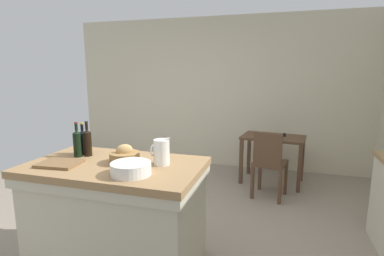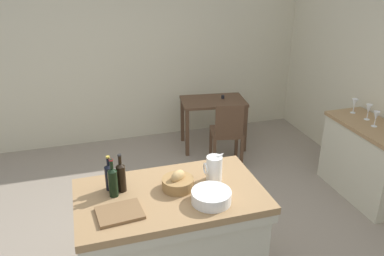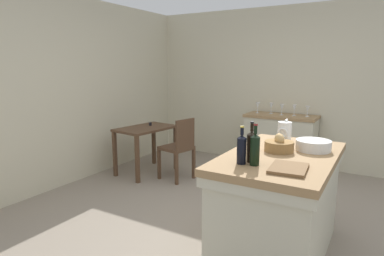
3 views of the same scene
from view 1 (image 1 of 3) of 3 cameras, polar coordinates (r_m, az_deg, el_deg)
ground_plane at (r=3.30m, az=-5.13°, el=-19.74°), size 6.76×6.76×0.00m
wall_back at (r=5.36m, az=5.01°, el=6.66°), size 5.32×0.12×2.60m
island_table at (r=2.75m, az=-14.11°, el=-14.96°), size 1.46×0.86×0.91m
writing_desk at (r=4.66m, az=15.17°, el=-2.92°), size 0.97×0.68×0.77m
wooden_chair at (r=4.08m, az=14.50°, el=-6.33°), size 0.47×0.47×0.91m
pitcher at (r=2.47m, az=-5.85°, el=-4.53°), size 0.17×0.13×0.25m
wash_bowl at (r=2.29m, az=-11.57°, el=-7.59°), size 0.30×0.30×0.09m
bread_basket at (r=2.58m, az=-12.71°, el=-5.30°), size 0.25×0.25×0.16m
cutting_board at (r=2.70m, az=-23.93°, el=-6.21°), size 0.34×0.28×0.02m
wine_bottle_dark at (r=2.87m, az=-19.29°, el=-2.53°), size 0.07×0.07×0.32m
wine_bottle_amber at (r=2.96m, az=-20.08°, el=-2.40°), size 0.07×0.07×0.29m
wine_bottle_green at (r=2.87m, az=-21.02°, el=-2.66°), size 0.07×0.07×0.32m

